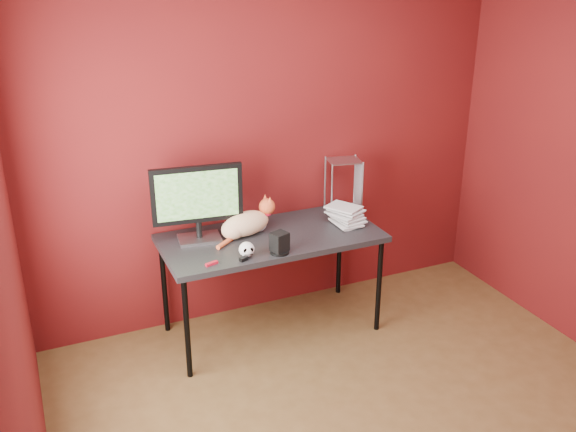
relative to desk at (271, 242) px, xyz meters
name	(u,v)px	position (x,y,z in m)	size (l,w,h in m)	color
room	(409,205)	(0.15, -1.37, 0.75)	(3.52, 3.52, 2.61)	#51381B
desk	(271,242)	(0.00, 0.00, 0.00)	(1.50, 0.70, 0.75)	black
monitor	(197,200)	(-0.47, 0.13, 0.34)	(0.60, 0.23, 0.52)	#A8A8AD
cat	(246,223)	(-0.15, 0.08, 0.14)	(0.49, 0.30, 0.25)	orange
skull_mug	(247,249)	(-0.27, -0.24, 0.10)	(0.10, 0.10, 0.10)	white
speaker	(280,244)	(-0.06, -0.28, 0.12)	(0.13, 0.12, 0.14)	black
book_stack	(339,130)	(0.49, -0.02, 0.75)	(0.27, 0.29, 1.39)	beige
wire_rack	(343,185)	(0.67, 0.22, 0.25)	(0.27, 0.23, 0.40)	#A8A8AD
pocket_knife	(212,264)	(-0.51, -0.26, 0.06)	(0.08, 0.02, 0.02)	#B10D21
black_gadget	(243,259)	(-0.31, -0.29, 0.06)	(0.05, 0.03, 0.02)	black
washer	(285,253)	(-0.03, -0.29, 0.05)	(0.04, 0.04, 0.00)	#A8A8AD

